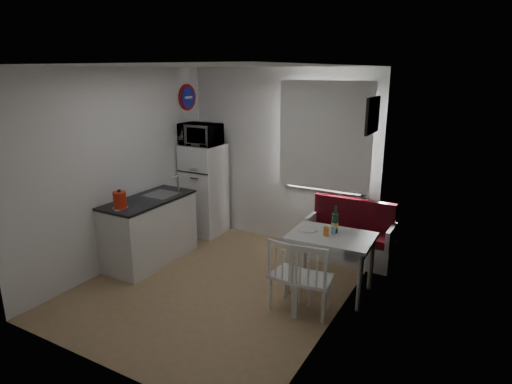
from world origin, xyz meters
TOP-DOWN VIEW (x-y plane):
  - floor at (0.00, 0.00)m, footprint 3.00×3.50m
  - ceiling at (0.00, 0.00)m, footprint 3.00×3.50m
  - wall_back at (0.00, 1.75)m, footprint 3.00×0.02m
  - wall_front at (0.00, -1.75)m, footprint 3.00×0.02m
  - wall_left at (-1.50, 0.00)m, footprint 0.02×3.50m
  - wall_right at (1.50, 0.00)m, footprint 0.02×3.50m
  - window at (0.70, 1.72)m, footprint 1.22×0.06m
  - curtain at (0.70, 1.65)m, footprint 1.35×0.02m
  - kitchen_counter at (-1.20, 0.16)m, footprint 0.62×1.32m
  - wall_sign at (-1.47, 1.45)m, footprint 0.03×0.40m
  - picture_frame at (1.48, 1.10)m, footprint 0.04×0.52m
  - bench at (1.18, 1.51)m, footprint 1.19×0.46m
  - dining_table at (1.25, 0.53)m, footprint 0.98×0.70m
  - chair_left at (1.00, -0.13)m, footprint 0.44×0.42m
  - chair_right at (1.25, -0.13)m, footprint 0.45×0.43m
  - fridge at (-1.18, 1.40)m, footprint 0.58×0.58m
  - microwave at (-1.18, 1.35)m, footprint 0.60×0.40m
  - kettle at (-1.15, -0.38)m, footprint 0.19×0.19m
  - wine_bottle at (1.25, 0.63)m, footprint 0.08×0.08m
  - drinking_glass_orange at (1.20, 0.48)m, footprint 0.07×0.07m
  - drinking_glass_blue at (1.25, 0.58)m, footprint 0.06×0.06m
  - plate at (0.95, 0.55)m, footprint 0.22×0.22m

SIDE VIEW (x-z plane):
  - floor at x=0.00m, z-range -0.01..0.01m
  - bench at x=1.18m, z-range -0.14..0.71m
  - kitchen_counter at x=-1.20m, z-range -0.12..1.04m
  - chair_left at x=1.00m, z-range 0.29..0.74m
  - chair_right at x=1.25m, z-range 0.30..0.75m
  - dining_table at x=1.25m, z-range 0.28..0.99m
  - fridge at x=-1.18m, z-range 0.00..1.45m
  - plate at x=0.95m, z-range 0.72..0.73m
  - drinking_glass_blue at x=1.25m, z-range 0.72..0.81m
  - drinking_glass_orange at x=1.20m, z-range 0.72..0.83m
  - wine_bottle at x=1.25m, z-range 0.72..1.04m
  - kettle at x=-1.15m, z-range 0.90..1.15m
  - wall_back at x=0.00m, z-range 0.00..2.60m
  - wall_front at x=0.00m, z-range 0.00..2.60m
  - wall_left at x=-1.50m, z-range 0.00..2.60m
  - wall_right at x=1.50m, z-range 0.00..2.60m
  - microwave at x=-1.18m, z-range 1.45..1.78m
  - window at x=0.70m, z-range 0.89..2.36m
  - curtain at x=0.70m, z-range 0.93..2.42m
  - picture_frame at x=1.48m, z-range 1.84..2.26m
  - wall_sign at x=-1.47m, z-range 1.95..2.35m
  - ceiling at x=0.00m, z-range 2.59..2.61m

